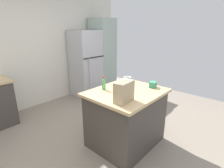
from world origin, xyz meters
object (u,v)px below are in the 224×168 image
(shopping_bag, at_px, (124,91))
(refrigerator, at_px, (86,64))
(bottle, at_px, (104,84))
(kitchen_island, at_px, (126,117))
(small_box, at_px, (153,85))
(tall_cabinet, at_px, (103,55))

(shopping_bag, bearing_deg, refrigerator, 60.12)
(bottle, bearing_deg, kitchen_island, -59.95)
(bottle, bearing_deg, refrigerator, 57.01)
(kitchen_island, distance_m, refrigerator, 2.46)
(shopping_bag, relative_size, small_box, 2.65)
(refrigerator, relative_size, tall_cabinet, 0.85)
(tall_cabinet, distance_m, small_box, 2.72)
(small_box, relative_size, bottle, 0.57)
(small_box, height_order, bottle, bottle)
(tall_cabinet, distance_m, shopping_bag, 3.16)
(kitchen_island, xyz_separation_m, bottle, (-0.18, 0.31, 0.55))
(refrigerator, height_order, small_box, refrigerator)
(bottle, bearing_deg, tall_cabinet, 44.95)
(kitchen_island, xyz_separation_m, tall_cabinet, (1.70, 2.19, 0.59))
(refrigerator, bearing_deg, small_box, -104.23)
(tall_cabinet, xyz_separation_m, shopping_bag, (-2.05, -2.41, 0.01))
(tall_cabinet, relative_size, bottle, 9.75)
(kitchen_island, height_order, small_box, small_box)
(tall_cabinet, bearing_deg, kitchen_island, -127.83)
(kitchen_island, bearing_deg, refrigerator, 64.63)
(refrigerator, xyz_separation_m, tall_cabinet, (0.66, 0.00, 0.16))
(shopping_bag, distance_m, small_box, 0.78)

